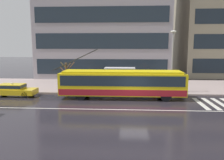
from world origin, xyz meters
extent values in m
plane|color=#252128|center=(0.00, 0.00, 0.00)|extent=(160.00, 160.00, 0.00)
cube|color=gray|center=(0.00, 9.55, 0.07)|extent=(80.00, 10.00, 0.14)
cube|color=beige|center=(6.06, 1.28, 0.00)|extent=(0.44, 4.40, 0.01)
cube|color=beige|center=(6.96, 1.28, 0.00)|extent=(0.44, 4.40, 0.01)
cube|color=beige|center=(7.86, 1.28, 0.00)|extent=(0.44, 4.40, 0.01)
cube|color=silver|center=(0.00, -1.20, 0.00)|extent=(72.00, 0.14, 0.01)
cube|color=yellow|center=(-1.14, 2.95, 1.48)|extent=(12.24, 2.56, 2.14)
cube|color=yellow|center=(-1.14, 2.95, 2.65)|extent=(11.51, 2.30, 0.20)
cube|color=#1E2833|center=(-1.14, 2.95, 1.91)|extent=(11.75, 2.59, 0.98)
cube|color=#A61B26|center=(-1.14, 2.95, 0.80)|extent=(12.12, 2.59, 0.60)
cube|color=#1E2833|center=(4.93, 2.93, 1.91)|extent=(0.13, 2.21, 1.07)
cube|color=black|center=(4.78, 2.93, 2.45)|extent=(0.17, 1.91, 0.28)
cylinder|color=black|center=(-5.80, 3.32, 3.80)|extent=(4.47, 0.08, 2.14)
cylinder|color=black|center=(-5.81, 2.62, 3.80)|extent=(4.47, 0.08, 2.14)
cylinder|color=black|center=(3.03, 4.04, 0.52)|extent=(1.04, 0.30, 1.04)
cylinder|color=black|center=(3.02, 1.83, 0.52)|extent=(1.04, 0.30, 1.04)
cylinder|color=black|center=(-5.05, 4.07, 0.52)|extent=(1.04, 0.30, 1.04)
cylinder|color=black|center=(-5.06, 1.86, 0.52)|extent=(1.04, 0.30, 1.04)
cube|color=gold|center=(-12.39, 3.21, 0.51)|extent=(4.70, 1.84, 0.55)
cube|color=gold|center=(-12.57, 3.22, 1.02)|extent=(2.55, 1.55, 0.48)
cube|color=#1E2833|center=(-12.57, 3.22, 1.05)|extent=(2.60, 1.57, 0.31)
cube|color=silver|center=(-12.57, 3.22, 1.33)|extent=(0.28, 0.17, 0.12)
cylinder|color=black|center=(-10.83, 3.94, 0.31)|extent=(0.62, 0.21, 0.62)
cylinder|color=black|center=(-10.87, 2.41, 0.31)|extent=(0.62, 0.21, 0.62)
cylinder|color=black|center=(-13.91, 4.02, 0.31)|extent=(0.62, 0.21, 0.62)
cylinder|color=gray|center=(0.15, 6.05, 1.37)|extent=(0.08, 0.08, 2.47)
cylinder|color=gray|center=(-3.06, 6.05, 1.37)|extent=(0.08, 0.08, 2.47)
cylinder|color=gray|center=(0.15, 7.45, 1.37)|extent=(0.08, 0.08, 2.47)
cylinder|color=gray|center=(-3.06, 7.45, 1.37)|extent=(0.08, 0.08, 2.47)
cube|color=#99ADB2|center=(-1.46, 7.45, 1.42)|extent=(3.05, 0.04, 1.97)
cube|color=#B2B2B7|center=(-1.46, 6.75, 2.65)|extent=(3.51, 1.70, 0.08)
cube|color=brown|center=(-1.46, 7.10, 0.59)|extent=(2.25, 0.36, 0.08)
cylinder|color=black|center=(0.44, 6.04, 0.55)|extent=(0.14, 0.14, 0.82)
cylinder|color=black|center=(0.29, 5.98, 0.55)|extent=(0.14, 0.14, 0.82)
cylinder|color=#483028|center=(0.37, 6.01, 1.25)|extent=(0.47, 0.47, 0.57)
sphere|color=pink|center=(0.37, 6.01, 1.63)|extent=(0.20, 0.20, 0.20)
cone|color=red|center=(0.48, 6.06, 1.91)|extent=(1.31, 1.31, 0.26)
cylinder|color=#333333|center=(0.48, 6.06, 1.42)|extent=(0.02, 0.02, 0.72)
cylinder|color=black|center=(-3.83, 7.03, 0.55)|extent=(0.14, 0.14, 0.83)
cylinder|color=black|center=(-3.83, 6.87, 0.55)|extent=(0.14, 0.14, 0.83)
cylinder|color=#243337|center=(-3.83, 6.95, 1.25)|extent=(0.37, 0.37, 0.58)
sphere|color=tan|center=(-3.83, 6.95, 1.66)|extent=(0.23, 0.23, 0.23)
cone|color=#3754A3|center=(-3.84, 6.83, 1.95)|extent=(1.45, 1.45, 0.29)
cylinder|color=#333333|center=(-3.84, 6.83, 1.43)|extent=(0.02, 0.02, 0.75)
cylinder|color=black|center=(2.61, 7.55, 0.54)|extent=(0.14, 0.14, 0.81)
cylinder|color=black|center=(2.76, 7.51, 0.54)|extent=(0.14, 0.14, 0.81)
cylinder|color=maroon|center=(2.68, 7.53, 1.25)|extent=(0.45, 0.45, 0.61)
sphere|color=tan|center=(2.68, 7.53, 1.67)|extent=(0.22, 0.22, 0.22)
cone|color=red|center=(2.57, 7.57, 1.96)|extent=(1.13, 1.13, 0.27)
cylinder|color=#333333|center=(2.57, 7.57, 1.44)|extent=(0.02, 0.02, 0.77)
cylinder|color=#5C464D|center=(-2.11, 5.39, 0.54)|extent=(0.14, 0.14, 0.79)
cylinder|color=#5C464D|center=(-2.26, 5.34, 0.54)|extent=(0.14, 0.14, 0.79)
cylinder|color=#4F302E|center=(-2.19, 5.37, 1.24)|extent=(0.46, 0.46, 0.62)
sphere|color=tan|center=(-2.19, 5.37, 1.66)|extent=(0.22, 0.22, 0.22)
cone|color=#344AA2|center=(-2.07, 5.40, 1.95)|extent=(1.26, 1.26, 0.27)
cylinder|color=#333333|center=(-2.07, 5.40, 1.43)|extent=(0.02, 0.02, 0.78)
cylinder|color=gray|center=(4.23, 5.56, 3.34)|extent=(0.16, 0.16, 6.41)
ellipsoid|color=silver|center=(4.23, 5.56, 6.67)|extent=(0.60, 0.32, 0.24)
cylinder|color=brown|center=(-7.72, 6.69, 1.69)|extent=(0.26, 0.26, 3.11)
cylinder|color=brown|center=(-7.25, 6.82, 2.72)|extent=(1.05, 0.40, 1.23)
cylinder|color=brown|center=(-8.04, 6.75, 2.95)|extent=(0.76, 0.23, 0.79)
cylinder|color=brown|center=(-8.11, 6.85, 2.34)|extent=(0.90, 0.44, 0.75)
cylinder|color=brown|center=(-7.43, 6.62, 2.85)|extent=(0.69, 0.27, 0.77)
cube|color=#1E2833|center=(-4.41, 14.15, 2.07)|extent=(19.41, 0.06, 2.26)
cube|color=#1E2833|center=(-4.41, 14.15, 5.83)|extent=(19.41, 0.06, 2.26)
cube|color=#1E2833|center=(-4.41, 14.15, 9.60)|extent=(19.41, 0.06, 2.26)
camera|label=1|loc=(-0.78, -19.40, 5.25)|focal=36.66mm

